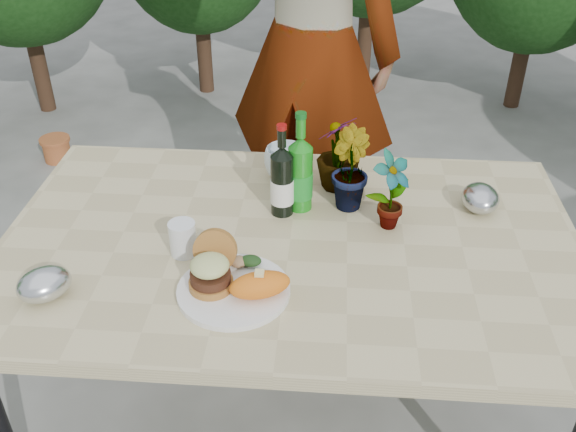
# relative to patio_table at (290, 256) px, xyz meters

# --- Properties ---
(ground) EXTENTS (80.00, 80.00, 0.00)m
(ground) POSITION_rel_patio_table_xyz_m (0.00, 0.00, -0.69)
(ground) COLOR #61615D
(ground) RESTS_ON ground
(patio_table) EXTENTS (1.60, 1.00, 0.75)m
(patio_table) POSITION_rel_patio_table_xyz_m (0.00, 0.00, 0.00)
(patio_table) COLOR #C3B482
(patio_table) RESTS_ON ground
(dinner_plate) EXTENTS (0.28, 0.28, 0.01)m
(dinner_plate) POSITION_rel_patio_table_xyz_m (-0.12, -0.24, 0.06)
(dinner_plate) COLOR white
(dinner_plate) RESTS_ON patio_table
(burger_stack) EXTENTS (0.11, 0.16, 0.11)m
(burger_stack) POSITION_rel_patio_table_xyz_m (-0.18, -0.22, 0.12)
(burger_stack) COLOR #B7722D
(burger_stack) RESTS_ON dinner_plate
(sweet_potato) EXTENTS (0.17, 0.12, 0.06)m
(sweet_potato) POSITION_rel_patio_table_xyz_m (-0.05, -0.26, 0.10)
(sweet_potato) COLOR orange
(sweet_potato) RESTS_ON dinner_plate
(grilled_veg) EXTENTS (0.08, 0.05, 0.03)m
(grilled_veg) POSITION_rel_patio_table_xyz_m (-0.10, -0.14, 0.09)
(grilled_veg) COLOR olive
(grilled_veg) RESTS_ON dinner_plate
(wine_bottle) EXTENTS (0.07, 0.07, 0.28)m
(wine_bottle) POSITION_rel_patio_table_xyz_m (-0.03, 0.13, 0.16)
(wine_bottle) COLOR black
(wine_bottle) RESTS_ON patio_table
(sparkling_water) EXTENTS (0.07, 0.07, 0.30)m
(sparkling_water) POSITION_rel_patio_table_xyz_m (0.02, 0.17, 0.17)
(sparkling_water) COLOR #178117
(sparkling_water) RESTS_ON patio_table
(plastic_cup) EXTENTS (0.07, 0.07, 0.09)m
(plastic_cup) POSITION_rel_patio_table_xyz_m (-0.28, -0.08, 0.10)
(plastic_cup) COLOR white
(plastic_cup) RESTS_ON patio_table
(seedling_left) EXTENTS (0.15, 0.14, 0.23)m
(seedling_left) POSITION_rel_patio_table_xyz_m (0.27, 0.08, 0.17)
(seedling_left) COLOR #22501B
(seedling_left) RESTS_ON patio_table
(seedling_mid) EXTENTS (0.15, 0.16, 0.24)m
(seedling_mid) POSITION_rel_patio_table_xyz_m (0.15, 0.19, 0.18)
(seedling_mid) COLOR #26541C
(seedling_mid) RESTS_ON patio_table
(seedling_right) EXTENTS (0.18, 0.18, 0.24)m
(seedling_right) POSITION_rel_patio_table_xyz_m (0.12, 0.29, 0.17)
(seedling_right) COLOR #2B591E
(seedling_right) RESTS_ON patio_table
(blue_bowl) EXTENTS (0.17, 0.17, 0.11)m
(blue_bowl) POSITION_rel_patio_table_xyz_m (-0.04, 0.33, 0.11)
(blue_bowl) COLOR silver
(blue_bowl) RESTS_ON patio_table
(foil_packet_left) EXTENTS (0.17, 0.17, 0.08)m
(foil_packet_left) POSITION_rel_patio_table_xyz_m (-0.58, -0.29, 0.10)
(foil_packet_left) COLOR silver
(foil_packet_left) RESTS_ON patio_table
(foil_packet_right) EXTENTS (0.11, 0.13, 0.08)m
(foil_packet_right) POSITION_rel_patio_table_xyz_m (0.54, 0.19, 0.10)
(foil_packet_right) COLOR #ACAFB3
(foil_packet_right) RESTS_ON patio_table
(person) EXTENTS (0.81, 0.65, 1.93)m
(person) POSITION_rel_patio_table_xyz_m (0.01, 0.95, 0.27)
(person) COLOR #8D5D46
(person) RESTS_ON ground
(terracotta_pot) EXTENTS (0.17, 0.17, 0.14)m
(terracotta_pot) POSITION_rel_patio_table_xyz_m (-1.47, 1.72, -0.62)
(terracotta_pot) COLOR #B15A2D
(terracotta_pot) RESTS_ON ground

